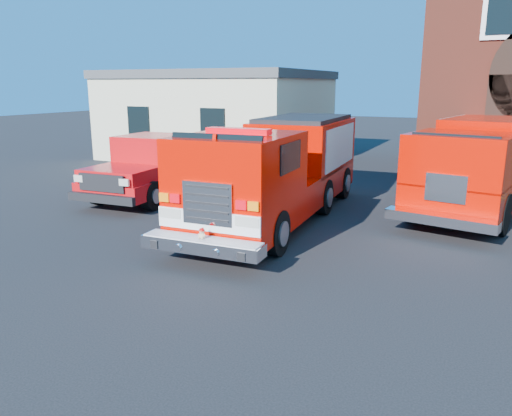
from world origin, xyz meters
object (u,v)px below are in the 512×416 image
at_px(pickup_truck, 160,166).
at_px(secondary_truck, 484,160).
at_px(fire_engine, 280,169).
at_px(side_building, 219,114).

xyz_separation_m(pickup_truck, secondary_truck, (9.97, 2.72, 0.48)).
height_order(fire_engine, secondary_truck, fire_engine).
relative_size(fire_engine, secondary_truck, 1.05).
bearing_deg(secondary_truck, pickup_truck, -164.75).
relative_size(side_building, pickup_truck, 1.59).
distance_m(side_building, fire_engine, 12.94).
height_order(side_building, fire_engine, side_building).
xyz_separation_m(fire_engine, pickup_truck, (-4.91, 1.15, -0.45)).
bearing_deg(fire_engine, secondary_truck, 37.40).
xyz_separation_m(fire_engine, secondary_truck, (5.05, 3.86, 0.04)).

